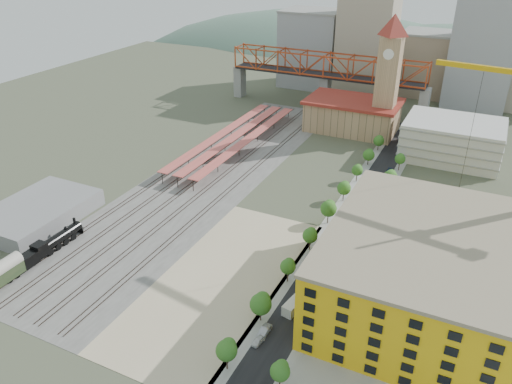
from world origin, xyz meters
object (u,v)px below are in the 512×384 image
at_px(site_trailer_d, 342,230).
at_px(car_0, 259,341).
at_px(clock_tower, 389,66).
at_px(locomotive, 51,245).
at_px(site_trailer_a, 298,302).
at_px(site_trailer_c, 320,267).
at_px(site_trailer_b, 307,286).
at_px(construction_building, 432,273).

xyz_separation_m(site_trailer_d, car_0, (-3.00, -47.60, -0.64)).
xyz_separation_m(clock_tower, locomotive, (-58.00, -120.40, -26.50)).
height_order(site_trailer_a, site_trailer_d, site_trailer_a).
bearing_deg(site_trailer_a, car_0, -92.25).
bearing_deg(site_trailer_a, site_trailer_d, 99.90).
height_order(clock_tower, site_trailer_c, clock_tower).
relative_size(locomotive, car_0, 6.06).
relative_size(clock_tower, site_trailer_b, 5.01).
distance_m(site_trailer_b, site_trailer_c, 8.91).
height_order(locomotive, site_trailer_c, locomotive).
bearing_deg(site_trailer_d, car_0, -76.42).
xyz_separation_m(site_trailer_b, car_0, (-3.00, -19.83, -0.76)).
bearing_deg(clock_tower, car_0, -87.73).
bearing_deg(car_0, site_trailer_b, 89.93).
relative_size(construction_building, site_trailer_b, 4.88).
relative_size(construction_building, site_trailer_c, 5.83).
xyz_separation_m(site_trailer_a, site_trailer_d, (0.00, 33.67, -0.01)).
height_order(locomotive, site_trailer_a, locomotive).
distance_m(construction_building, locomotive, 94.51).
bearing_deg(car_0, construction_building, 50.70).
relative_size(construction_building, site_trailer_a, 5.30).
bearing_deg(clock_tower, locomotive, -115.72).
bearing_deg(locomotive, car_0, -5.31).
bearing_deg(locomotive, site_trailer_a, 6.98).
bearing_deg(locomotive, site_trailer_b, 11.95).
distance_m(clock_tower, site_trailer_b, 110.16).
bearing_deg(site_trailer_b, site_trailer_a, -97.61).
xyz_separation_m(locomotive, car_0, (63.00, -5.85, -1.53)).
relative_size(locomotive, site_trailer_c, 2.71).
distance_m(clock_tower, site_trailer_c, 101.65).
distance_m(locomotive, car_0, 63.29).
bearing_deg(construction_building, site_trailer_d, 140.63).
bearing_deg(site_trailer_c, construction_building, 9.04).
height_order(site_trailer_c, site_trailer_d, site_trailer_d).
bearing_deg(clock_tower, site_trailer_d, -84.19).
xyz_separation_m(construction_building, site_trailer_a, (-26.00, -12.33, -8.10)).
relative_size(clock_tower, site_trailer_c, 5.99).
xyz_separation_m(construction_building, site_trailer_b, (-26.00, -6.44, -7.99)).
bearing_deg(construction_building, car_0, -137.84).
height_order(construction_building, site_trailer_c, construction_building).
distance_m(site_trailer_b, car_0, 20.07).
height_order(site_trailer_b, car_0, site_trailer_b).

